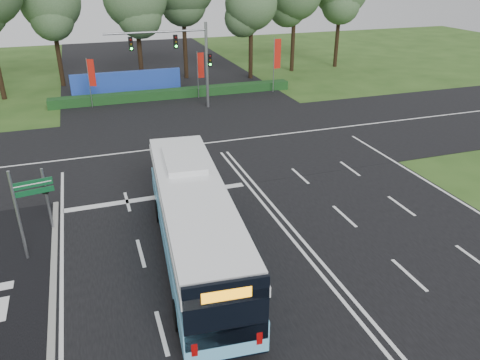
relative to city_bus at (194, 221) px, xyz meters
name	(u,v)px	position (x,y,z in m)	size (l,w,h in m)	color
ground	(282,228)	(4.43, 1.07, -1.80)	(120.00, 120.00, 0.00)	#2A4B19
road_main	(282,228)	(4.43, 1.07, -1.78)	(20.00, 120.00, 0.04)	black
road_cross	(213,143)	(4.43, 13.07, -1.77)	(120.00, 14.00, 0.05)	black
kerb_strip	(52,317)	(-5.67, -1.93, -1.74)	(0.25, 18.00, 0.12)	gray
city_bus	(194,221)	(0.00, 0.00, 0.00)	(3.67, 12.62, 3.57)	#6CCAFB
pedestrian_signal	(47,197)	(-5.77, 4.44, -0.11)	(0.29, 0.40, 3.09)	gray
street_sign	(25,204)	(-6.38, 2.29, 0.75)	(1.57, 0.34, 4.05)	gray
banner_flag_left	(91,76)	(-2.74, 24.66, 0.95)	(0.59, 0.26, 4.18)	gray
banner_flag_mid	(200,68)	(6.64, 24.76, 0.93)	(0.62, 0.07, 4.17)	gray
banner_flag_right	(276,57)	(13.94, 24.57, 1.46)	(0.74, 0.15, 5.03)	gray
traffic_light_gantry	(185,53)	(4.64, 21.57, 2.87)	(8.41, 0.28, 7.00)	gray
hedge	(175,93)	(4.43, 25.57, -1.40)	(22.00, 1.20, 0.80)	#153C18
blue_hoarding	(127,83)	(0.43, 28.07, -0.70)	(10.00, 0.30, 2.20)	#2143B3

